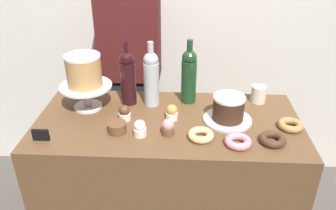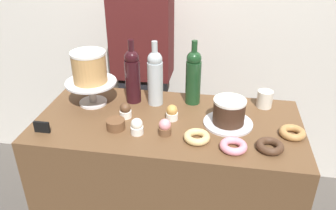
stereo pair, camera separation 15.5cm
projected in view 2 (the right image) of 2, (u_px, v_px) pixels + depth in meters
display_counter at (168, 193)px, 1.81m from camera, size 1.23×0.59×0.90m
cake_stand_pedestal at (92, 88)px, 1.70m from camera, size 0.25×0.25×0.12m
white_layer_cake at (89, 67)px, 1.64m from camera, size 0.17×0.17×0.15m
silver_serving_platter at (228, 123)px, 1.56m from camera, size 0.22×0.22×0.01m
chocolate_round_cake at (229, 111)px, 1.53m from camera, size 0.15×0.15×0.12m
wine_bottle_dark_red at (133, 75)px, 1.69m from camera, size 0.08×0.08×0.33m
wine_bottle_green at (193, 76)px, 1.68m from camera, size 0.08×0.08×0.33m
wine_bottle_clear at (155, 77)px, 1.67m from camera, size 0.08×0.08×0.33m
cupcake_caramel at (172, 113)px, 1.58m from camera, size 0.06×0.06×0.07m
cupcake_strawberry at (165, 127)px, 1.47m from camera, size 0.06×0.06×0.07m
cupcake_chocolate at (125, 111)px, 1.60m from camera, size 0.06×0.06×0.07m
cupcake_vanilla at (137, 127)px, 1.48m from camera, size 0.06×0.06×0.07m
donut_glazed at (197, 137)px, 1.44m from camera, size 0.11×0.11×0.03m
donut_maple at (292, 133)px, 1.47m from camera, size 0.11×0.11×0.03m
donut_pink at (233, 146)px, 1.38m from camera, size 0.11×0.11×0.03m
donut_chocolate at (270, 146)px, 1.38m from camera, size 0.11×0.11×0.03m
cookie_stack at (116, 124)px, 1.52m from camera, size 0.08×0.08×0.04m
price_sign_chalkboard at (42, 127)px, 1.49m from camera, size 0.07×0.01×0.05m
coffee_cup_ceramic at (265, 99)px, 1.69m from camera, size 0.08×0.08×0.08m
barista_figure at (143, 76)px, 2.18m from camera, size 0.36×0.22×1.60m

